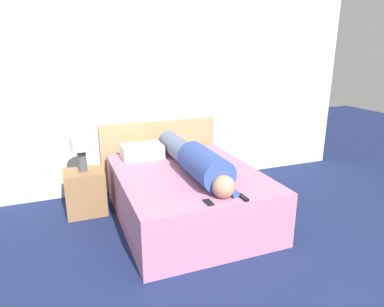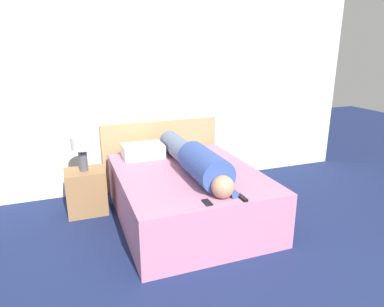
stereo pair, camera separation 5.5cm
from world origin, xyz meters
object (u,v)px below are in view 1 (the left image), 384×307
(person_lying, at_px, (195,160))
(nightstand, at_px, (85,192))
(cell_phone, at_px, (208,202))
(table_lamp, at_px, (81,147))
(bed, at_px, (187,195))
(pillow_near_headboard, at_px, (142,151))
(tv_remote, at_px, (243,197))

(person_lying, bearing_deg, nightstand, 151.00)
(cell_phone, bearing_deg, table_lamp, 124.46)
(nightstand, bearing_deg, person_lying, -29.00)
(table_lamp, bearing_deg, nightstand, 90.00)
(table_lamp, distance_m, person_lying, 1.30)
(bed, bearing_deg, pillow_near_headboard, 116.61)
(nightstand, distance_m, cell_phone, 1.72)
(bed, height_order, cell_phone, cell_phone)
(person_lying, height_order, tv_remote, person_lying)
(cell_phone, bearing_deg, tv_remote, -5.23)
(bed, relative_size, person_lying, 1.07)
(nightstand, relative_size, person_lying, 0.30)
(nightstand, bearing_deg, table_lamp, -90.00)
(pillow_near_headboard, distance_m, tv_remote, 1.65)
(nightstand, distance_m, table_lamp, 0.55)
(pillow_near_headboard, height_order, tv_remote, pillow_near_headboard)
(person_lying, bearing_deg, table_lamp, 151.00)
(bed, bearing_deg, cell_phone, -97.79)
(nightstand, bearing_deg, pillow_near_headboard, 9.34)
(table_lamp, bearing_deg, pillow_near_headboard, 9.34)
(person_lying, relative_size, cell_phone, 13.72)
(person_lying, distance_m, pillow_near_headboard, 0.86)
(nightstand, height_order, cell_phone, cell_phone)
(tv_remote, height_order, cell_phone, tv_remote)
(tv_remote, bearing_deg, person_lying, 101.11)
(bed, height_order, nightstand, bed)
(pillow_near_headboard, bearing_deg, tv_remote, -69.92)
(bed, relative_size, nightstand, 3.61)
(table_lamp, height_order, pillow_near_headboard, table_lamp)
(tv_remote, bearing_deg, cell_phone, 174.77)
(nightstand, xyz_separation_m, table_lamp, (0.00, -0.00, 0.55))
(bed, relative_size, table_lamp, 4.66)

